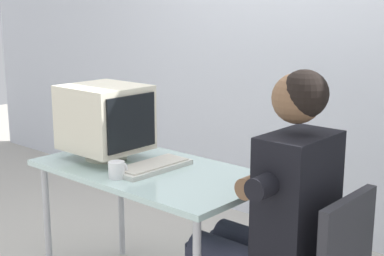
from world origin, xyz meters
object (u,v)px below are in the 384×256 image
object	(u,v)px
keyboard	(152,166)
desk_mug	(117,170)
crt_monitor	(105,118)
person_seated	(273,210)
desk	(151,180)

from	to	relation	value
keyboard	desk_mug	size ratio (longest dim) A/B	4.68
crt_monitor	person_seated	distance (m)	1.07
crt_monitor	keyboard	world-z (taller)	crt_monitor
desk	crt_monitor	world-z (taller)	crt_monitor
desk_mug	desk	bearing A→B (deg)	88.61
crt_monitor	keyboard	xyz separation A→B (m)	(0.33, 0.02, -0.21)
desk	keyboard	bearing A→B (deg)	-19.08
desk	desk_mug	bearing A→B (deg)	-91.39
crt_monitor	desk_mug	distance (m)	0.40
keyboard	person_seated	distance (m)	0.71
keyboard	person_seated	size ratio (longest dim) A/B	0.32
crt_monitor	person_seated	bearing A→B (deg)	1.58
crt_monitor	keyboard	distance (m)	0.39
keyboard	person_seated	bearing A→B (deg)	0.45
desk_mug	crt_monitor	bearing A→B (deg)	148.13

